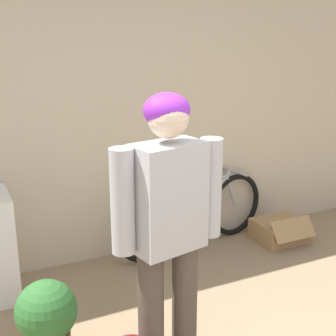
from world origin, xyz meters
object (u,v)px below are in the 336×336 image
object	(u,v)px
potted_plant	(47,320)
person	(168,218)
cardboard_box	(280,230)
bicycle	(194,213)

from	to	relation	value
potted_plant	person	bearing A→B (deg)	-28.26
person	cardboard_box	world-z (taller)	person
potted_plant	bicycle	bearing A→B (deg)	33.93
cardboard_box	potted_plant	bearing A→B (deg)	-161.09
bicycle	potted_plant	distance (m)	1.87
bicycle	cardboard_box	xyz separation A→B (m)	(0.82, -0.23, -0.23)
potted_plant	cardboard_box	bearing A→B (deg)	18.91
person	bicycle	xyz separation A→B (m)	(0.93, 1.38, -0.64)
cardboard_box	potted_plant	xyz separation A→B (m)	(-2.38, -0.81, 0.21)
person	bicycle	bearing A→B (deg)	45.01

